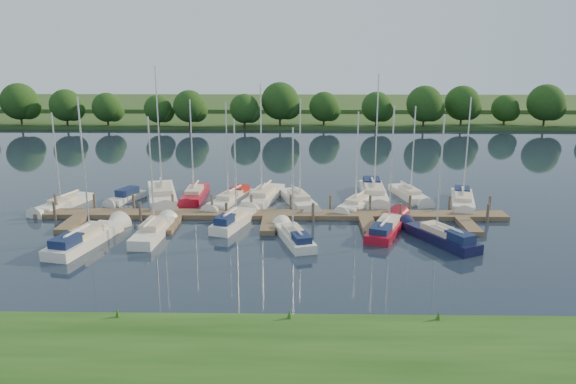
{
  "coord_description": "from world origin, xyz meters",
  "views": [
    {
      "loc": [
        2.32,
        -37.88,
        14.04
      ],
      "look_at": [
        1.5,
        8.0,
        2.2
      ],
      "focal_mm": 35.0,
      "sensor_mm": 36.0,
      "label": 1
    }
  ],
  "objects_px": {
    "dock": "(270,217)",
    "sailboat_n_0": "(63,205)",
    "sailboat_n_5": "(263,198)",
    "sailboat_s_2": "(234,221)",
    "motorboat": "(127,198)"
  },
  "relations": [
    {
      "from": "dock",
      "to": "sailboat_n_0",
      "type": "distance_m",
      "value": 19.22
    },
    {
      "from": "sailboat_n_0",
      "to": "sailboat_s_2",
      "type": "xyz_separation_m",
      "value": [
        16.12,
        -5.0,
        0.07
      ]
    },
    {
      "from": "sailboat_n_0",
      "to": "sailboat_n_5",
      "type": "xyz_separation_m",
      "value": [
        17.96,
        2.4,
        0.01
      ]
    },
    {
      "from": "sailboat_s_2",
      "to": "dock",
      "type": "bearing_deg",
      "value": 49.48
    },
    {
      "from": "dock",
      "to": "sailboat_n_5",
      "type": "distance_m",
      "value": 5.75
    },
    {
      "from": "sailboat_n_0",
      "to": "sailboat_s_2",
      "type": "distance_m",
      "value": 16.88
    },
    {
      "from": "sailboat_n_5",
      "to": "motorboat",
      "type": "bearing_deg",
      "value": 13.93
    },
    {
      "from": "sailboat_s_2",
      "to": "sailboat_n_5",
      "type": "bearing_deg",
      "value": 93.79
    },
    {
      "from": "sailboat_n_0",
      "to": "sailboat_s_2",
      "type": "bearing_deg",
      "value": -179.92
    },
    {
      "from": "sailboat_n_5",
      "to": "sailboat_n_0",
      "type": "bearing_deg",
      "value": 21.14
    },
    {
      "from": "sailboat_n_0",
      "to": "motorboat",
      "type": "distance_m",
      "value": 5.61
    },
    {
      "from": "sailboat_n_5",
      "to": "sailboat_s_2",
      "type": "relative_size",
      "value": 1.25
    },
    {
      "from": "dock",
      "to": "sailboat_n_5",
      "type": "xyz_separation_m",
      "value": [
        -0.98,
        5.67,
        0.08
      ]
    },
    {
      "from": "dock",
      "to": "sailboat_n_0",
      "type": "bearing_deg",
      "value": 170.23
    },
    {
      "from": "dock",
      "to": "motorboat",
      "type": "distance_m",
      "value": 14.91
    }
  ]
}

